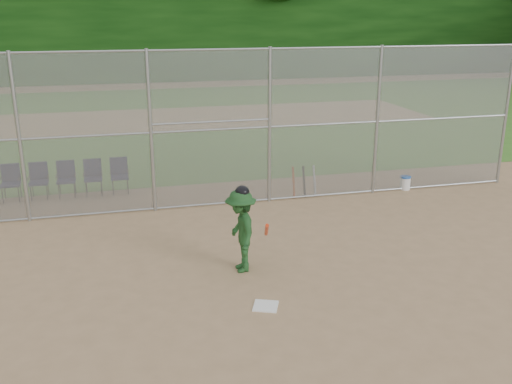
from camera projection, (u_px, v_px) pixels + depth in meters
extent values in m
plane|color=tan|center=(290.00, 290.00, 10.32)|extent=(100.00, 100.00, 0.00)
plane|color=#376D20|center=(174.00, 118.00, 26.93)|extent=(100.00, 100.00, 0.00)
plane|color=tan|center=(174.00, 118.00, 26.93)|extent=(24.00, 24.00, 0.00)
cube|color=gray|center=(231.00, 129.00, 14.33)|extent=(16.00, 0.02, 4.00)
cylinder|color=#9EA3A8|center=(506.00, 115.00, 16.23)|extent=(0.09, 0.09, 4.00)
cylinder|color=#9EA3A8|center=(230.00, 49.00, 13.74)|extent=(16.00, 0.05, 0.05)
cube|color=black|center=(144.00, 2.00, 40.97)|extent=(80.00, 5.00, 11.00)
cube|color=white|center=(266.00, 306.00, 9.74)|extent=(0.54, 0.54, 0.02)
imported|color=#1D4A20|center=(241.00, 231.00, 10.89)|extent=(0.62, 1.06, 1.63)
ellipsoid|color=black|center=(240.00, 192.00, 10.65)|extent=(0.27, 0.30, 0.23)
cylinder|color=red|center=(267.00, 230.00, 10.58)|extent=(0.25, 0.75, 0.51)
cylinder|color=white|center=(405.00, 183.00, 16.13)|extent=(0.29, 0.29, 0.34)
cylinder|color=#2757AB|center=(406.00, 177.00, 16.07)|extent=(0.31, 0.31, 0.05)
cylinder|color=#D84C14|center=(294.00, 182.00, 15.37)|extent=(0.06, 0.25, 0.84)
cylinder|color=black|center=(304.00, 182.00, 15.44)|extent=(0.06, 0.28, 0.84)
cylinder|color=#B2B2B7|center=(314.00, 181.00, 15.51)|extent=(0.06, 0.30, 0.83)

